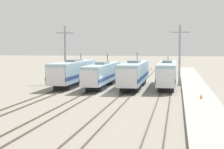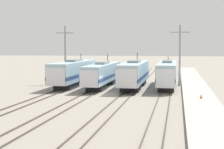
{
  "view_description": "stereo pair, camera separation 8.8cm",
  "coord_description": "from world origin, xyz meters",
  "px_view_note": "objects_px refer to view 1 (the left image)",
  "views": [
    {
      "loc": [
        9.12,
        -50.14,
        6.51
      ],
      "look_at": [
        0.32,
        0.44,
        2.62
      ],
      "focal_mm": 60.0,
      "sensor_mm": 36.0,
      "label": 1
    },
    {
      "loc": [
        9.2,
        -50.12,
        6.51
      ],
      "look_at": [
        0.32,
        0.44,
        2.62
      ],
      "focal_mm": 60.0,
      "sensor_mm": 36.0,
      "label": 2
    }
  ],
  "objects_px": {
    "locomotive_center_right": "(134,74)",
    "catenary_tower_left": "(65,53)",
    "locomotive_center_left": "(102,74)",
    "traffic_cone": "(201,96)",
    "locomotive_far_right": "(167,74)",
    "catenary_tower_right": "(180,54)",
    "locomotive_far_left": "(73,72)"
  },
  "relations": [
    {
      "from": "locomotive_far_left",
      "to": "catenary_tower_right",
      "type": "bearing_deg",
      "value": 11.06
    },
    {
      "from": "locomotive_far_left",
      "to": "locomotive_center_right",
      "type": "bearing_deg",
      "value": -7.96
    },
    {
      "from": "locomotive_center_right",
      "to": "locomotive_center_left",
      "type": "bearing_deg",
      "value": 178.66
    },
    {
      "from": "locomotive_far_left",
      "to": "locomotive_far_right",
      "type": "xyz_separation_m",
      "value": [
        15.25,
        -0.19,
        -0.02
      ]
    },
    {
      "from": "locomotive_far_right",
      "to": "catenary_tower_left",
      "type": "bearing_deg",
      "value": 168.63
    },
    {
      "from": "locomotive_center_left",
      "to": "catenary_tower_right",
      "type": "xyz_separation_m",
      "value": [
        12.08,
        4.66,
        3.17
      ]
    },
    {
      "from": "locomotive_far_left",
      "to": "catenary_tower_right",
      "type": "relative_size",
      "value": 1.96
    },
    {
      "from": "catenary_tower_left",
      "to": "catenary_tower_right",
      "type": "relative_size",
      "value": 1.0
    },
    {
      "from": "locomotive_far_right",
      "to": "catenary_tower_right",
      "type": "xyz_separation_m",
      "value": [
        1.92,
        3.55,
        3.05
      ]
    },
    {
      "from": "locomotive_center_right",
      "to": "catenary_tower_left",
      "type": "distance_m",
      "value": 13.77
    },
    {
      "from": "locomotive_far_right",
      "to": "catenary_tower_right",
      "type": "height_order",
      "value": "catenary_tower_right"
    },
    {
      "from": "locomotive_far_left",
      "to": "catenary_tower_right",
      "type": "distance_m",
      "value": 17.75
    },
    {
      "from": "locomotive_center_left",
      "to": "catenary_tower_right",
      "type": "relative_size",
      "value": 1.91
    },
    {
      "from": "locomotive_far_right",
      "to": "catenary_tower_right",
      "type": "distance_m",
      "value": 5.05
    },
    {
      "from": "locomotive_center_right",
      "to": "traffic_cone",
      "type": "distance_m",
      "value": 16.2
    },
    {
      "from": "locomotive_center_right",
      "to": "traffic_cone",
      "type": "height_order",
      "value": "locomotive_center_right"
    },
    {
      "from": "locomotive_center_left",
      "to": "locomotive_center_right",
      "type": "xyz_separation_m",
      "value": [
        5.08,
        -0.12,
        0.13
      ]
    },
    {
      "from": "catenary_tower_right",
      "to": "locomotive_center_right",
      "type": "bearing_deg",
      "value": -145.7
    },
    {
      "from": "locomotive_center_right",
      "to": "traffic_cone",
      "type": "xyz_separation_m",
      "value": [
        9.45,
        -13.06,
        -1.56
      ]
    },
    {
      "from": "catenary_tower_left",
      "to": "catenary_tower_right",
      "type": "distance_m",
      "value": 19.55
    },
    {
      "from": "catenary_tower_left",
      "to": "catenary_tower_right",
      "type": "height_order",
      "value": "same"
    },
    {
      "from": "locomotive_center_right",
      "to": "locomotive_far_right",
      "type": "xyz_separation_m",
      "value": [
        5.08,
        1.23,
        -0.01
      ]
    },
    {
      "from": "locomotive_center_right",
      "to": "catenary_tower_left",
      "type": "relative_size",
      "value": 1.89
    },
    {
      "from": "locomotive_far_right",
      "to": "catenary_tower_left",
      "type": "distance_m",
      "value": 18.24
    },
    {
      "from": "locomotive_center_left",
      "to": "traffic_cone",
      "type": "xyz_separation_m",
      "value": [
        14.53,
        -13.18,
        -1.44
      ]
    },
    {
      "from": "traffic_cone",
      "to": "locomotive_center_right",
      "type": "bearing_deg",
      "value": 125.87
    },
    {
      "from": "catenary_tower_right",
      "to": "traffic_cone",
      "type": "xyz_separation_m",
      "value": [
        2.45,
        -17.84,
        -4.6
      ]
    },
    {
      "from": "locomotive_center_left",
      "to": "locomotive_far_right",
      "type": "xyz_separation_m",
      "value": [
        10.16,
        1.11,
        0.12
      ]
    },
    {
      "from": "locomotive_far_right",
      "to": "traffic_cone",
      "type": "height_order",
      "value": "locomotive_far_right"
    },
    {
      "from": "catenary_tower_right",
      "to": "locomotive_far_right",
      "type": "bearing_deg",
      "value": -118.4
    },
    {
      "from": "locomotive_far_left",
      "to": "catenary_tower_left",
      "type": "xyz_separation_m",
      "value": [
        -2.38,
        3.35,
        3.03
      ]
    },
    {
      "from": "locomotive_center_left",
      "to": "catenary_tower_left",
      "type": "bearing_deg",
      "value": 148.05
    }
  ]
}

